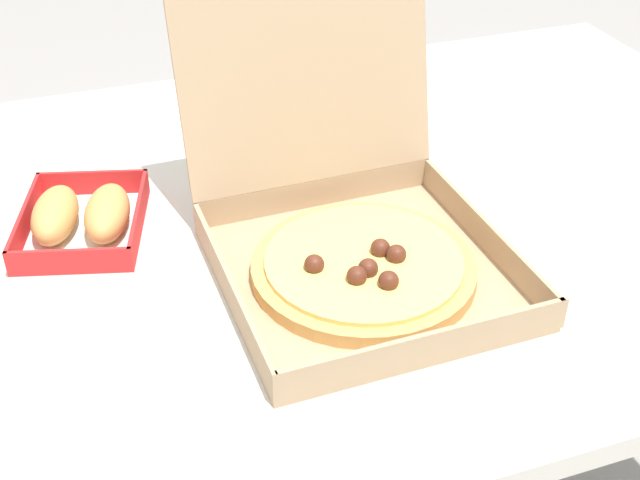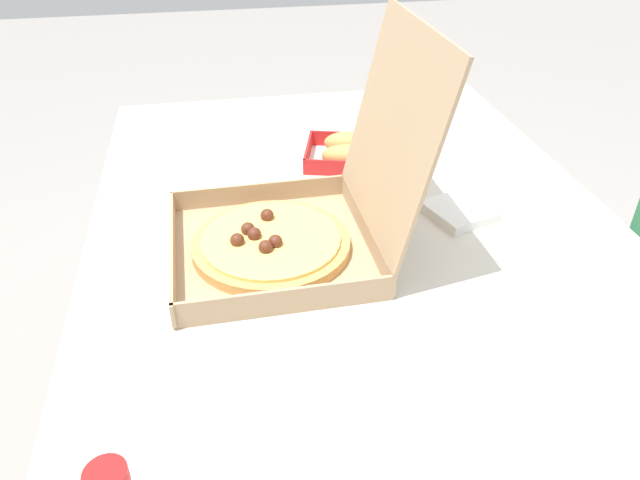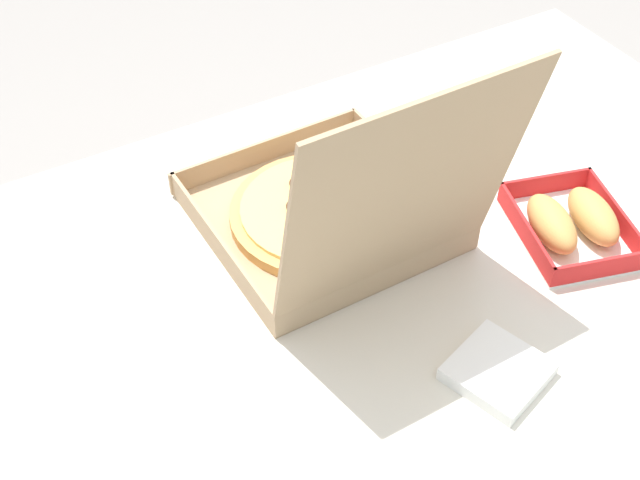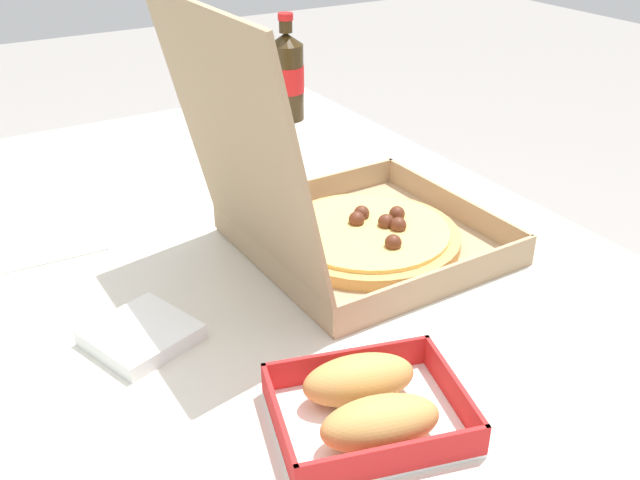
% 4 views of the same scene
% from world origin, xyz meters
% --- Properties ---
extents(dining_table, '(1.49, 0.97, 0.74)m').
position_xyz_m(dining_table, '(0.00, 0.00, 0.67)').
color(dining_table, silver).
rests_on(dining_table, ground_plane).
extents(pizza_box_open, '(0.34, 0.42, 0.37)m').
position_xyz_m(pizza_box_open, '(-0.01, -0.13, 0.79)').
color(pizza_box_open, tan).
rests_on(pizza_box_open, dining_table).
extents(bread_side_box, '(0.20, 0.22, 0.06)m').
position_xyz_m(bread_side_box, '(-0.31, 0.04, 0.76)').
color(bread_side_box, white).
rests_on(bread_side_box, dining_table).
extents(paper_menu, '(0.22, 0.16, 0.00)m').
position_xyz_m(paper_menu, '(0.29, 0.24, 0.74)').
color(paper_menu, white).
rests_on(paper_menu, dining_table).
extents(napkin_pile, '(0.14, 0.14, 0.02)m').
position_xyz_m(napkin_pile, '(-0.06, 0.19, 0.75)').
color(napkin_pile, white).
rests_on(napkin_pile, dining_table).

